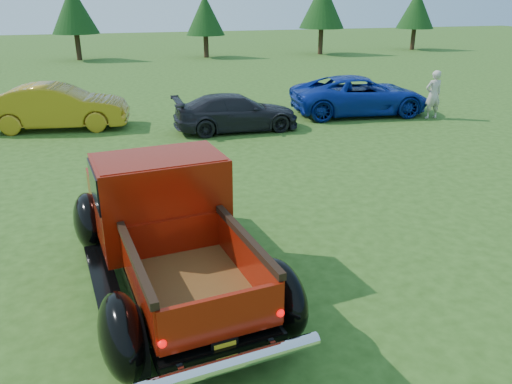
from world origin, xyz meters
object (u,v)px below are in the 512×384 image
tree_east (322,5)px  pickup_truck (163,220)px  tree_mid_left (74,10)px  show_car_yellow (58,107)px  tree_mid_right (205,15)px  tree_far_east (416,9)px  show_car_grey (236,112)px  show_car_blue (360,95)px  spectator (433,95)px

tree_east → pickup_truck: tree_east is taller
tree_mid_left → show_car_yellow: tree_mid_left is taller
tree_mid_left → tree_mid_right: tree_mid_left is taller
tree_far_east → show_car_grey: (-21.61, -22.26, -2.64)m
tree_mid_left → show_car_grey: (5.39, -22.76, -2.78)m
pickup_truck → show_car_grey: 9.38m
pickup_truck → show_car_blue: pickup_truck is taller
tree_mid_left → show_car_grey: tree_mid_left is taller
tree_mid_right → tree_far_east: 18.01m
tree_far_east → tree_east: bearing=-173.7°
tree_mid_right → show_car_blue: tree_mid_right is taller
show_car_grey → tree_east: bearing=-29.4°
spectator → tree_far_east: bearing=-121.4°
show_car_yellow → spectator: size_ratio=2.61×
tree_mid_left → show_car_yellow: (-0.29, -20.78, -2.63)m
tree_mid_left → tree_east: (18.00, -1.50, 0.27)m
tree_mid_left → pickup_truck: tree_mid_left is taller
show_car_yellow → show_car_blue: 10.85m
pickup_truck → spectator: (10.88, 8.24, -0.07)m
show_car_blue → spectator: size_ratio=2.97×
tree_far_east → spectator: bearing=-122.2°
show_car_yellow → tree_mid_left: bearing=7.6°
tree_east → show_car_yellow: (-18.29, -19.28, -2.90)m
tree_far_east → tree_mid_right: bearing=-178.4°
tree_east → tree_far_east: tree_east is taller
show_car_grey → show_car_yellow: bearing=72.0°
show_car_yellow → show_car_grey: (5.68, -1.98, -0.15)m
tree_mid_left → pickup_truck: bearing=-86.6°
tree_far_east → pickup_truck: 39.94m
pickup_truck → tree_east: bearing=55.6°
tree_east → pickup_truck: (-16.16, -29.94, -2.71)m
tree_far_east → spectator: (-14.28, -22.69, -2.37)m
tree_mid_left → spectator: bearing=-61.3°
tree_east → spectator: 22.50m
show_car_yellow → spectator: (13.01, -2.42, 0.12)m
tree_east → tree_far_east: size_ratio=1.12×
show_car_grey → spectator: spectator is taller
tree_mid_right → tree_east: 9.04m
tree_east → show_car_blue: bearing=-110.3°
tree_mid_right → tree_east: (9.00, -0.50, 0.68)m
tree_mid_right → tree_mid_left: bearing=173.7°
tree_far_east → spectator: 26.92m
show_car_blue → tree_mid_left: bearing=33.0°
pickup_truck → show_car_blue: (8.68, 9.67, -0.22)m
pickup_truck → show_car_blue: size_ratio=1.07×
pickup_truck → show_car_grey: size_ratio=1.33×
tree_mid_right → show_car_grey: (-3.61, -21.76, -2.37)m
pickup_truck → tree_mid_left: bearing=87.4°
tree_mid_left → spectator: (12.72, -23.19, -2.51)m
show_car_grey → show_car_blue: (5.13, 0.99, 0.12)m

